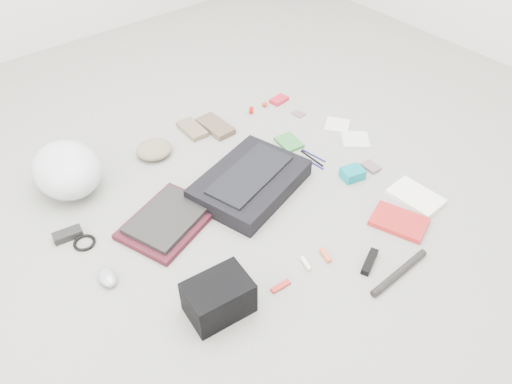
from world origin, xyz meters
TOP-DOWN VIEW (x-y plane):
  - ground_plane at (0.00, 0.00)m, footprint 4.00×4.00m
  - messenger_bag at (0.03, 0.07)m, footprint 0.58×0.48m
  - bag_flap at (0.03, 0.07)m, footprint 0.46×0.30m
  - laptop_sleeve at (-0.38, 0.12)m, footprint 0.45×0.40m
  - laptop at (-0.38, 0.12)m, footprint 0.38×0.33m
  - bike_helmet at (-0.60, 0.59)m, footprint 0.31×0.37m
  - beanie at (-0.18, 0.57)m, footprint 0.19×0.18m
  - mitten_left at (0.07, 0.62)m, footprint 0.10×0.19m
  - mitten_right at (0.18, 0.56)m, footprint 0.12×0.22m
  - power_brick at (-0.74, 0.31)m, footprint 0.12×0.07m
  - cable_coil at (-0.71, 0.24)m, footprint 0.10×0.10m
  - mouse at (-0.72, 0.01)m, footprint 0.07×0.11m
  - camera_bag at (-0.46, -0.36)m, footprint 0.24×0.18m
  - multitool at (-0.23, -0.43)m, footprint 0.08×0.03m
  - toiletry_tube_white at (-0.08, -0.41)m, footprint 0.04×0.07m
  - toiletry_tube_orange at (0.01, -0.43)m, footprint 0.04×0.07m
  - u_lock at (0.12, -0.56)m, footprint 0.13×0.08m
  - bike_pump at (0.16, -0.67)m, footprint 0.31×0.04m
  - book_red at (0.38, -0.49)m, footprint 0.22×0.26m
  - book_white at (0.56, -0.44)m, footprint 0.16×0.23m
  - notepad at (0.39, 0.22)m, footprint 0.12×0.15m
  - pen_blue at (0.38, 0.03)m, footprint 0.02×0.14m
  - pen_black at (0.40, 0.06)m, footprint 0.01×0.15m
  - pen_navy at (0.42, 0.07)m, footprint 0.03×0.14m
  - accordion_wallet at (0.45, -0.16)m, footprint 0.11×0.10m
  - card_deck at (0.57, -0.17)m, footprint 0.06×0.09m
  - napkin_top at (0.70, 0.18)m, footprint 0.17×0.17m
  - napkin_bottom at (0.68, 0.03)m, footprint 0.19×0.19m
  - lollipop_a at (0.41, 0.55)m, footprint 0.03×0.03m
  - lollipop_b at (0.43, 0.58)m, footprint 0.03×0.03m
  - lollipop_c at (0.52, 0.56)m, footprint 0.04×0.04m
  - altoids_tin at (0.61, 0.55)m, footprint 0.11×0.08m
  - stamp_sheet at (0.61, 0.39)m, footprint 0.07×0.08m

SIDE VIEW (x-z plane):
  - ground_plane at x=0.00m, z-range 0.00..0.00m
  - stamp_sheet at x=0.61m, z-range 0.00..0.00m
  - napkin_top at x=0.70m, z-range 0.00..0.01m
  - napkin_bottom at x=0.68m, z-range 0.00..0.01m
  - pen_blue at x=0.38m, z-range 0.00..0.01m
  - pen_navy at x=0.42m, z-range 0.00..0.01m
  - pen_black at x=0.40m, z-range 0.00..0.01m
  - multitool at x=-0.23m, z-range 0.00..0.01m
  - cable_coil at x=-0.71m, z-range 0.00..0.01m
  - notepad at x=0.39m, z-range 0.00..0.02m
  - card_deck at x=0.57m, z-range 0.00..0.02m
  - toiletry_tube_white at x=-0.08m, z-range 0.00..0.02m
  - toiletry_tube_orange at x=0.01m, z-range 0.00..0.02m
  - altoids_tin at x=0.61m, z-range 0.00..0.02m
  - book_white at x=0.56m, z-range 0.00..0.02m
  - book_red at x=0.38m, z-range 0.00..0.02m
  - lollipop_b at x=0.43m, z-range 0.00..0.02m
  - u_lock at x=0.12m, z-range 0.00..0.03m
  - lollipop_a at x=0.41m, z-range 0.00..0.03m
  - laptop_sleeve at x=-0.38m, z-range 0.00..0.03m
  - mitten_left at x=0.07m, z-range 0.00..0.03m
  - bike_pump at x=0.16m, z-range 0.00..0.03m
  - lollipop_c at x=0.52m, z-range 0.00..0.03m
  - power_brick at x=-0.74m, z-range 0.00..0.03m
  - mitten_right at x=0.18m, z-range 0.00..0.03m
  - mouse at x=-0.72m, z-range 0.00..0.04m
  - accordion_wallet at x=0.45m, z-range 0.00..0.05m
  - beanie at x=-0.18m, z-range 0.00..0.06m
  - laptop at x=-0.38m, z-range 0.03..0.05m
  - messenger_bag at x=0.03m, z-range 0.00..0.08m
  - camera_bag at x=-0.46m, z-range 0.00..0.15m
  - bag_flap at x=0.03m, z-range 0.08..0.09m
  - bike_helmet at x=-0.60m, z-range 0.00..0.22m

